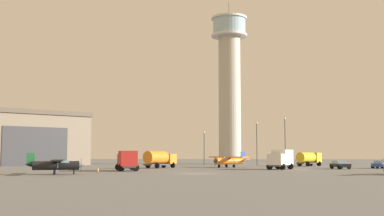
% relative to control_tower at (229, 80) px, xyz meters
% --- Properties ---
extents(ground_plane, '(400.00, 400.00, 0.00)m').
position_rel_control_tower_xyz_m(ground_plane, '(-4.40, -64.47, -21.64)').
color(ground_plane, '#60605E').
extents(control_tower, '(9.28, 9.28, 42.20)m').
position_rel_control_tower_xyz_m(control_tower, '(0.00, 0.00, 0.00)').
color(control_tower, '#B2AD9E').
rests_on(control_tower, ground_plane).
extents(hangar, '(32.24, 31.90, 11.95)m').
position_rel_control_tower_xyz_m(hangar, '(-47.25, -18.70, -15.65)').
color(hangar, '#7A6B56').
rests_on(hangar, ground_plane).
extents(airplane_orange, '(7.78, 8.61, 2.94)m').
position_rel_control_tower_xyz_m(airplane_orange, '(-0.21, -35.51, -20.27)').
color(airplane_orange, orange).
rests_on(airplane_orange, ground_plane).
extents(airplane_black, '(6.85, 8.73, 2.59)m').
position_rel_control_tower_xyz_m(airplane_black, '(-21.19, -68.61, -20.44)').
color(airplane_black, black).
rests_on(airplane_black, ground_plane).
extents(truck_box_red, '(4.36, 7.14, 2.91)m').
position_rel_control_tower_xyz_m(truck_box_red, '(-15.20, -55.38, -20.01)').
color(truck_box_red, '#38383D').
rests_on(truck_box_red, ground_plane).
extents(truck_box_white, '(4.67, 6.08, 3.14)m').
position_rel_control_tower_xyz_m(truck_box_white, '(7.94, -46.50, -19.93)').
color(truck_box_white, '#38383D').
rests_on(truck_box_white, ground_plane).
extents(truck_fuel_tanker_yellow, '(5.85, 6.20, 2.84)m').
position_rel_control_tower_xyz_m(truck_fuel_tanker_yellow, '(16.09, -23.27, -20.02)').
color(truck_fuel_tanker_yellow, '#38383D').
rests_on(truck_fuel_tanker_yellow, ground_plane).
extents(truck_fuel_tanker_orange, '(5.50, 6.77, 3.00)m').
position_rel_control_tower_xyz_m(truck_fuel_tanker_orange, '(-12.63, -39.90, -19.99)').
color(truck_fuel_tanker_orange, '#38383D').
rests_on(truck_fuel_tanker_orange, ground_plane).
extents(car_blue, '(3.75, 4.59, 1.37)m').
position_rel_control_tower_xyz_m(car_blue, '(25.70, -38.94, -20.90)').
color(car_blue, '#2847A8').
rests_on(car_blue, ground_plane).
extents(car_black, '(2.90, 4.60, 1.37)m').
position_rel_control_tower_xyz_m(car_black, '(17.91, -43.48, -20.90)').
color(car_black, black).
rests_on(car_black, ground_plane).
extents(light_post_west, '(0.44, 0.44, 10.33)m').
position_rel_control_tower_xyz_m(light_post_west, '(11.75, -19.82, -15.61)').
color(light_post_west, '#38383D').
rests_on(light_post_west, ground_plane).
extents(light_post_north, '(0.44, 0.44, 9.63)m').
position_rel_control_tower_xyz_m(light_post_north, '(5.91, -16.37, -15.98)').
color(light_post_north, '#38383D').
rests_on(light_post_north, ground_plane).
extents(light_post_centre, '(0.44, 0.44, 7.58)m').
position_rel_control_tower_xyz_m(light_post_centre, '(-5.84, -15.99, -17.05)').
color(light_post_centre, '#38383D').
rests_on(light_post_centre, ground_plane).
extents(traffic_cone_near_left, '(0.36, 0.36, 0.69)m').
position_rel_control_tower_xyz_m(traffic_cone_near_left, '(-18.00, -61.14, -21.31)').
color(traffic_cone_near_left, black).
rests_on(traffic_cone_near_left, ground_plane).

